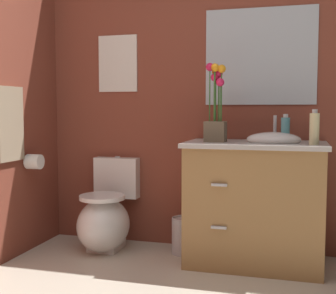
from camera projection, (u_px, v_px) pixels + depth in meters
The scene contains 11 objects.
wall_back at pixel (238, 85), 3.41m from camera, with size 4.05×0.05×2.50m, color brown.
toilet at pixel (106, 218), 3.46m from camera, with size 0.38×0.59×0.69m.
vanity_cabinet at pixel (255, 202), 3.12m from camera, with size 0.94×0.56×1.02m.
flower_vase at pixel (216, 111), 3.11m from camera, with size 0.14×0.14×0.54m.
soap_bottle at pixel (285, 129), 3.05m from camera, with size 0.06×0.06×0.19m.
lotion_bottle at pixel (314, 128), 2.86m from camera, with size 0.06×0.06×0.22m.
trash_bin at pixel (184, 235), 3.37m from camera, with size 0.18×0.18×0.27m.
wall_poster at pixel (118, 64), 3.62m from camera, with size 0.32×0.01×0.44m, color silver.
wall_mirror at pixel (260, 56), 3.32m from camera, with size 0.80×0.01×0.70m, color #B2BCC6.
hanging_towel at pixel (10, 124), 3.16m from camera, with size 0.03×0.28×0.52m, color gray.
toilet_paper_roll at pixel (34, 162), 3.37m from camera, with size 0.11×0.11×0.11m, color white.
Camera 1 is at (0.63, -1.64, 1.07)m, focal length 48.74 mm.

